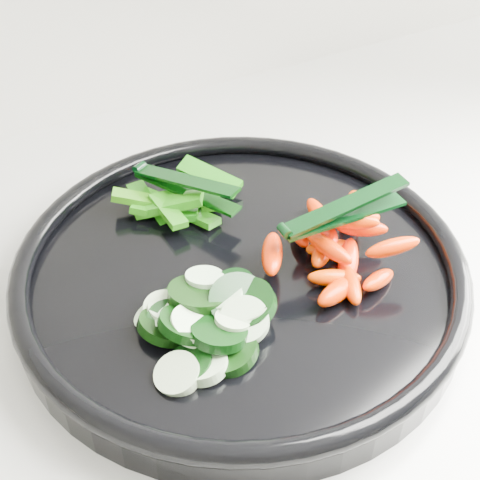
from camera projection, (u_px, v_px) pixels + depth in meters
counter at (334, 460)px, 0.96m from camera, size 2.02×0.62×0.93m
veggie_tray at (240, 272)px, 0.56m from camera, size 0.49×0.49×0.04m
cucumber_pile at (201, 318)px, 0.50m from camera, size 0.12×0.12×0.04m
carrot_pile at (337, 243)px, 0.55m from camera, size 0.14×0.13×0.05m
pepper_pile at (179, 199)px, 0.61m from camera, size 0.12×0.10×0.04m
tong_carrot at (341, 212)px, 0.53m from camera, size 0.11×0.02×0.02m
tong_pepper at (183, 184)px, 0.60m from camera, size 0.06×0.11×0.02m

